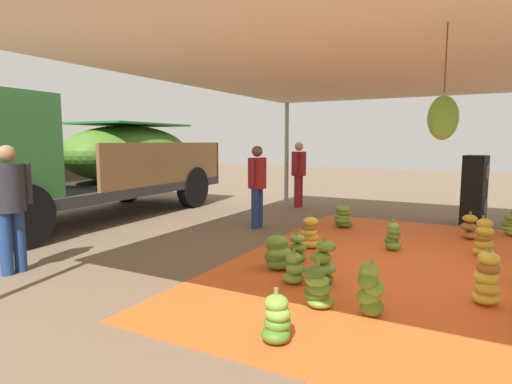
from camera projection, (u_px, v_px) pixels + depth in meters
The scene contains 22 objects.
ground_plane at pixel (209, 239), 7.04m from camera, with size 40.00×40.00×0.00m, color brown.
tarp_orange at pixel (395, 264), 5.62m from camera, with size 6.32×4.00×0.01m, color #E05B23.
tent_canopy at pixel (410, 67), 5.27m from camera, with size 8.00×7.00×2.63m.
banana_bunch_0 at pixel (277, 320), 3.40m from camera, with size 0.34×0.34×0.45m.
banana_bunch_1 at pixel (511, 225), 7.28m from camera, with size 0.39×0.42×0.44m.
banana_bunch_2 at pixel (318, 289), 4.10m from camera, with size 0.39×0.38×0.47m.
banana_bunch_3 at pixel (278, 253), 5.36m from camera, with size 0.47×0.48×0.48m.
banana_bunch_4 at pixel (294, 269), 4.81m from camera, with size 0.31×0.32×0.41m.
banana_bunch_6 at pixel (487, 280), 4.20m from camera, with size 0.32×0.30×0.58m.
banana_bunch_7 at pixel (370, 290), 3.92m from camera, with size 0.32×0.33×0.54m.
banana_bunch_8 at pixel (297, 249), 5.71m from camera, with size 0.32×0.33×0.43m.
banana_bunch_9 at pixel (393, 237), 6.30m from camera, with size 0.32×0.32×0.47m.
banana_bunch_10 at pixel (470, 228), 7.03m from camera, with size 0.37×0.40×0.46m.
banana_bunch_11 at pixel (343, 217), 7.96m from camera, with size 0.40×0.40×0.48m.
banana_bunch_12 at pixel (484, 239), 5.95m from camera, with size 0.38×0.37×0.58m.
banana_bunch_13 at pixel (310, 233), 6.43m from camera, with size 0.37×0.37×0.53m.
banana_bunch_14 at pixel (323, 264), 4.78m from camera, with size 0.37×0.36×0.56m.
cargo_truck_main at pixel (81, 159), 8.63m from camera, with size 6.88×2.73×2.40m.
worker_0 at pixel (10, 199), 5.14m from camera, with size 0.58×0.35×1.58m.
worker_1 at pixel (257, 180), 7.89m from camera, with size 0.57×0.35×1.55m.
worker_2 at pixel (299, 169), 10.44m from camera, with size 0.59×0.36×1.61m.
speaker_stack at pixel (475, 190), 8.26m from camera, with size 0.56×0.48×1.36m.
Camera 1 is at (-5.69, -0.97, 1.63)m, focal length 29.61 mm.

